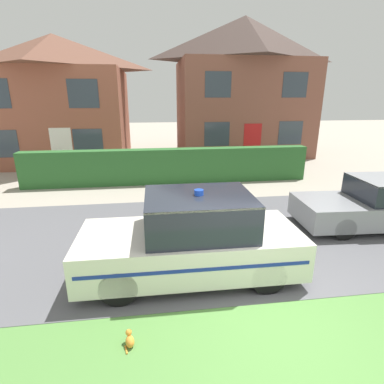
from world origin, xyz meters
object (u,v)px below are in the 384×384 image
object	(u,v)px
police_car	(193,239)
house_right	(242,87)
cat	(130,340)
house_left	(59,98)
neighbour_car_near	(381,204)
wheelie_bin	(252,163)

from	to	relation	value
police_car	house_right	world-z (taller)	house_right
cat	house_right	distance (m)	16.94
police_car	house_left	world-z (taller)	house_left
house_left	neighbour_car_near	bearing A→B (deg)	-44.90
house_right	wheelie_bin	xyz separation A→B (m)	(-1.06, -5.70, -3.52)
cat	house_right	world-z (taller)	house_right
cat	house_left	distance (m)	15.85
cat	wheelie_bin	world-z (taller)	wheelie_bin
house_left	house_right	distance (m)	10.76
police_car	house_right	bearing A→B (deg)	-109.66
house_right	house_left	bearing A→B (deg)	-177.39
cat	house_right	bearing A→B (deg)	-34.78
house_right	wheelie_bin	size ratio (longest dim) A/B	7.30
cat	wheelie_bin	size ratio (longest dim) A/B	0.25
police_car	cat	xyz separation A→B (m)	(-1.18, -1.76, -0.71)
house_right	wheelie_bin	bearing A→B (deg)	-100.53
cat	neighbour_car_near	xyz separation A→B (m)	(6.77, 3.47, 0.57)
police_car	house_right	size ratio (longest dim) A/B	0.54
neighbour_car_near	house_left	bearing A→B (deg)	-42.08
neighbour_car_near	house_left	xyz separation A→B (m)	(-11.37, 11.33, 2.76)
cat	house_left	size ratio (longest dim) A/B	0.04
police_car	wheelie_bin	bearing A→B (deg)	-115.99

